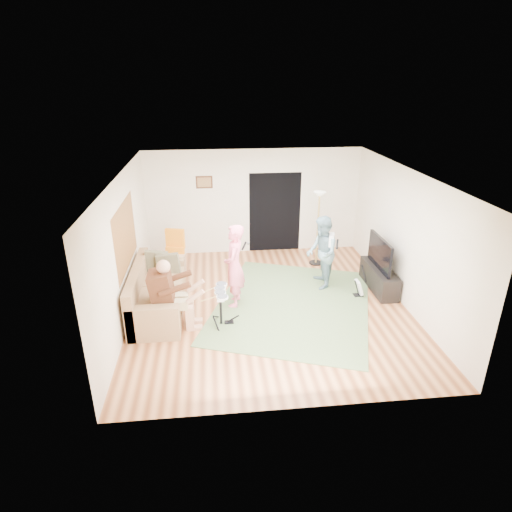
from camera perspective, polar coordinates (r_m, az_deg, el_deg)
The scene contains 19 objects.
floor at distance 8.86m, azimuth 1.74°, elevation -6.50°, with size 6.00×6.00×0.00m, color brown.
walls at distance 8.28m, azimuth 1.85°, elevation 1.68°, with size 5.50×6.00×2.70m, color silver, non-canonical shape.
ceiling at distance 7.90m, azimuth 1.97°, elevation 10.86°, with size 6.00×6.00×0.00m, color white.
window_blinds at distance 8.49m, azimuth -17.02°, elevation 2.63°, with size 2.05×2.05×0.00m, color #9C6330.
doorway at distance 11.25m, azimuth 2.53°, elevation 5.81°, with size 2.10×2.10×0.00m, color black.
picture_frame at distance 10.91m, azimuth -6.92°, elevation 9.75°, with size 0.42×0.03×0.32m, color #3F2314.
area_rug at distance 8.88m, azimuth 4.93°, elevation -6.44°, with size 3.00×3.78×0.02m, color #546F43.
sofa at distance 8.73m, azimuth -13.45°, elevation -5.32°, with size 0.94×2.29×0.93m.
drummer at distance 8.01m, azimuth -11.03°, elevation -6.00°, with size 0.89×0.50×1.36m.
drum_kit at distance 8.07m, azimuth -4.71°, elevation -7.05°, with size 0.40×0.72×0.74m.
singer at distance 8.51m, azimuth -2.91°, elevation -1.34°, with size 0.62×0.41×1.71m, color pink.
microphone at distance 8.36m, azimuth -1.60°, elevation 1.36°, with size 0.06×0.06×0.24m, color black, non-canonical shape.
guitarist at distance 9.38m, azimuth 8.73°, elevation 0.43°, with size 0.78×0.61×1.61m, color slate.
guitar_held at distance 9.32m, azimuth 10.03°, elevation 2.13°, with size 0.12×0.60×0.26m, color white, non-canonical shape.
guitar_spare at distance 9.36m, azimuth 13.60°, elevation -4.06°, with size 0.26×0.23×0.72m.
torchiere_lamp at distance 10.42m, azimuth 8.33°, elevation 5.39°, with size 0.33×0.33×1.84m.
dining_chair at distance 10.13m, azimuth -10.88°, elevation -0.53°, with size 0.56×0.59×1.10m.
tv_cabinet at distance 9.77m, azimuth 16.08°, elevation -2.86°, with size 0.40×1.40×0.50m, color black.
television at distance 9.52m, azimuth 16.19°, elevation 0.38°, with size 0.06×1.17×0.68m, color black.
Camera 1 is at (-1.09, -7.65, 4.33)m, focal length 30.00 mm.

